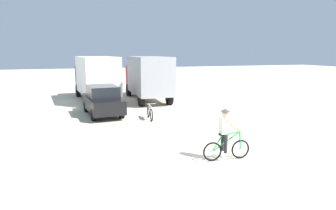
{
  "coord_description": "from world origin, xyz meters",
  "views": [
    {
      "loc": [
        -4.33,
        -9.13,
        3.7
      ],
      "look_at": [
        0.12,
        4.38,
        1.1
      ],
      "focal_mm": 31.2,
      "sensor_mm": 36.0,
      "label": 1
    }
  ],
  "objects_px": {
    "box_truck_avon_van": "(96,76)",
    "box_truck_grey_hauler": "(148,76)",
    "cyclist_orange_shirt": "(225,136)",
    "bicycle_spare": "(150,112)",
    "sedan_parked": "(103,100)"
  },
  "relations": [
    {
      "from": "box_truck_avon_van",
      "to": "cyclist_orange_shirt",
      "type": "distance_m",
      "value": 14.62
    },
    {
      "from": "box_truck_grey_hauler",
      "to": "cyclist_orange_shirt",
      "type": "height_order",
      "value": "box_truck_grey_hauler"
    },
    {
      "from": "cyclist_orange_shirt",
      "to": "bicycle_spare",
      "type": "distance_m",
      "value": 6.92
    },
    {
      "from": "box_truck_avon_van",
      "to": "box_truck_grey_hauler",
      "type": "distance_m",
      "value": 3.94
    },
    {
      "from": "sedan_parked",
      "to": "box_truck_grey_hauler",
      "type": "bearing_deg",
      "value": 48.38
    },
    {
      "from": "cyclist_orange_shirt",
      "to": "bicycle_spare",
      "type": "xyz_separation_m",
      "value": [
        -0.88,
        6.85,
        -0.45
      ]
    },
    {
      "from": "box_truck_avon_van",
      "to": "box_truck_grey_hauler",
      "type": "height_order",
      "value": "same"
    },
    {
      "from": "box_truck_avon_van",
      "to": "cyclist_orange_shirt",
      "type": "height_order",
      "value": "box_truck_avon_van"
    },
    {
      "from": "box_truck_avon_van",
      "to": "cyclist_orange_shirt",
      "type": "relative_size",
      "value": 3.82
    },
    {
      "from": "box_truck_avon_van",
      "to": "box_truck_grey_hauler",
      "type": "bearing_deg",
      "value": -17.25
    },
    {
      "from": "sedan_parked",
      "to": "bicycle_spare",
      "type": "xyz_separation_m",
      "value": [
        2.36,
        -1.9,
        -0.48
      ]
    },
    {
      "from": "box_truck_grey_hauler",
      "to": "cyclist_orange_shirt",
      "type": "relative_size",
      "value": 3.73
    },
    {
      "from": "sedan_parked",
      "to": "bicycle_spare",
      "type": "relative_size",
      "value": 2.52
    },
    {
      "from": "sedan_parked",
      "to": "cyclist_orange_shirt",
      "type": "xyz_separation_m",
      "value": [
        3.24,
        -8.75,
        -0.04
      ]
    },
    {
      "from": "cyclist_orange_shirt",
      "to": "box_truck_avon_van",
      "type": "bearing_deg",
      "value": 102.51
    }
  ]
}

